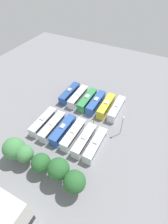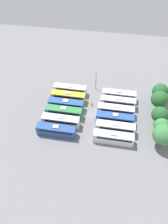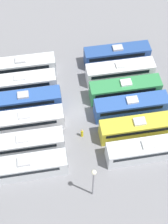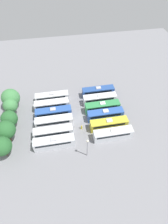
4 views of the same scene
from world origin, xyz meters
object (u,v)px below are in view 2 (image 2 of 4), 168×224
object	(u,v)px
bus_1	(68,97)
bus_6	(119,95)
tree_3	(162,126)
bus_4	(61,121)
bus_3	(64,112)
tree_0	(160,91)
tree_2	(160,115)
bus_8	(116,110)
bus_2	(66,104)
bus_5	(56,130)
light_pole	(96,77)
bus_0	(70,90)
bus_11	(113,138)
bus_9	(115,119)
worker_person	(92,104)
tree_1	(159,99)
bus_10	(115,128)
bus_7	(118,102)
tree_4	(163,135)

from	to	relation	value
bus_1	bus_6	bearing A→B (deg)	102.28
bus_1	tree_3	xyz separation A→B (m)	(9.87, 27.47, 2.39)
bus_4	bus_3	bearing A→B (deg)	178.97
tree_0	tree_2	xyz separation A→B (m)	(9.31, -0.57, -0.85)
bus_8	tree_2	size ratio (longest dim) A/B	1.80
bus_8	bus_2	bearing A→B (deg)	-89.74
bus_3	bus_5	bearing A→B (deg)	-2.92
bus_3	light_pole	bearing A→B (deg)	152.70
bus_0	bus_6	xyz separation A→B (m)	(0.13, 15.95, 0.00)
bus_11	bus_2	bearing A→B (deg)	-124.02
bus_2	tree_2	size ratio (longest dim) A/B	1.80
bus_6	bus_9	distance (m)	10.48
bus_1	bus_5	xyz separation A→B (m)	(14.12, -0.17, 0.00)
bus_1	light_pole	world-z (taller)	light_pole
bus_6	worker_person	world-z (taller)	bus_6
bus_0	bus_9	distance (m)	18.77
bus_3	tree_1	distance (m)	28.16
bus_0	bus_4	size ratio (longest dim) A/B	1.00
bus_5	bus_11	xyz separation A→B (m)	(-0.17, 15.52, 0.00)
bus_6	tree_2	bearing A→B (deg)	53.65
worker_person	tree_2	world-z (taller)	tree_2
bus_6	bus_11	xyz separation A→B (m)	(17.37, -0.38, 0.00)
bus_8	bus_9	xyz separation A→B (m)	(3.47, -0.03, 0.00)
bus_0	bus_1	bearing A→B (deg)	3.35
bus_4	bus_10	size ratio (longest dim) A/B	1.00
tree_0	bus_5	bearing A→B (deg)	-57.06
bus_11	worker_person	xyz separation A→B (m)	(-13.05, -7.65, -0.92)
tree_1	bus_2	bearing A→B (deg)	-82.85
bus_2	bus_6	size ratio (longest dim) A/B	1.00
bus_9	bus_10	bearing A→B (deg)	5.79
bus_4	tree_2	distance (m)	27.86
bus_1	bus_7	distance (m)	15.74
bus_5	light_pole	world-z (taller)	light_pole
bus_5	bus_10	world-z (taller)	same
bus_8	bus_10	distance (m)	6.91
bus_2	bus_8	world-z (taller)	same
tree_1	bus_8	bearing A→B (deg)	-74.44
bus_1	bus_4	xyz separation A→B (m)	(10.47, 0.14, 0.00)
bus_7	tree_1	size ratio (longest dim) A/B	1.43
bus_4	tree_1	xyz separation A→B (m)	(-10.25, 27.22, 3.33)
bus_4	tree_0	size ratio (longest dim) A/B	1.55
bus_6	bus_7	world-z (taller)	same
bus_7	tree_2	bearing A→B (deg)	65.84
tree_3	tree_0	bearing A→B (deg)	177.84
bus_8	bus_9	bearing A→B (deg)	-0.57
bus_2	bus_9	size ratio (longest dim) A/B	1.00
bus_4	tree_3	distance (m)	27.44
bus_9	tree_3	world-z (taller)	tree_3
bus_9	bus_2	bearing A→B (deg)	-102.62
tree_3	tree_4	xyz separation A→B (m)	(3.17, 0.13, 0.26)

